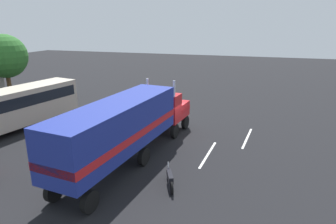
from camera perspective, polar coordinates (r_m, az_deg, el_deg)
name	(u,v)px	position (r m, az deg, el deg)	size (l,w,h in m)	color
ground_plane	(171,134)	(23.68, 0.61, -4.21)	(120.00, 120.00, 0.00)	black
lane_stripe_near	(208,154)	(20.28, 7.74, -8.10)	(4.40, 0.16, 0.01)	silver
lane_stripe_mid	(247,138)	(23.58, 15.04, -4.89)	(4.40, 0.16, 0.01)	silver
semi_truck	(128,124)	(18.44, -7.72, -2.25)	(14.36, 4.20, 4.50)	red
person_bystander	(120,127)	(22.73, -9.21, -2.94)	(0.34, 0.47, 1.63)	black
parked_bus	(16,105)	(27.07, -27.34, 1.17)	(11.28, 4.60, 3.40)	#BFB29E
motorcycle	(170,178)	(16.28, 0.36, -12.70)	(1.96, 0.97, 1.12)	black
tree_left	(5,56)	(35.82, -29.00, 9.38)	(4.56, 4.56, 7.43)	brown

